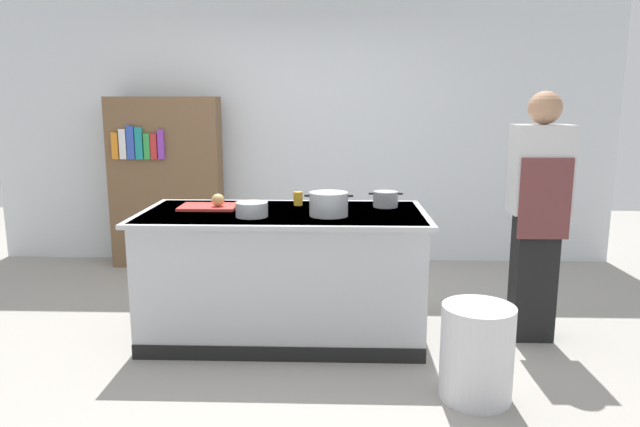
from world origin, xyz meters
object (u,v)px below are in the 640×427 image
object	(u,v)px
sauce_pan	(386,199)
juice_cup	(298,199)
stock_pot	(329,204)
bookshelf	(166,182)
mixing_bowl	(252,209)
trash_bin	(477,352)
onion	(218,200)
person_chef	(538,211)

from	to	relation	value
sauce_pan	juice_cup	xyz separation A→B (m)	(-0.64, 0.05, -0.01)
stock_pot	bookshelf	bearing A→B (deg)	130.83
mixing_bowl	trash_bin	xyz separation A→B (m)	(1.35, -0.69, -0.68)
stock_pot	trash_bin	world-z (taller)	stock_pot
mixing_bowl	bookshelf	distance (m)	2.30
juice_cup	mixing_bowl	bearing A→B (deg)	-121.95
onion	trash_bin	xyz separation A→B (m)	(1.63, -0.96, -0.69)
bookshelf	person_chef	bearing A→B (deg)	-30.28
stock_pot	onion	bearing A→B (deg)	164.67
sauce_pan	mixing_bowl	world-z (taller)	sauce_pan
person_chef	bookshelf	distance (m)	3.59
trash_bin	bookshelf	world-z (taller)	bookshelf
sauce_pan	trash_bin	distance (m)	1.36
juice_cup	person_chef	bearing A→B (deg)	-9.12
bookshelf	trash_bin	bearing A→B (deg)	-46.82
sauce_pan	person_chef	size ratio (longest dim) A/B	0.14
stock_pot	person_chef	distance (m)	1.43
mixing_bowl	trash_bin	bearing A→B (deg)	-27.20
sauce_pan	onion	bearing A→B (deg)	-173.78
onion	trash_bin	size ratio (longest dim) A/B	0.17
onion	stock_pot	distance (m)	0.82
trash_bin	person_chef	world-z (taller)	person_chef
sauce_pan	stock_pot	bearing A→B (deg)	-139.51
bookshelf	juice_cup	bearing A→B (deg)	-46.97
mixing_bowl	trash_bin	world-z (taller)	mixing_bowl
onion	juice_cup	distance (m)	0.58
onion	stock_pot	xyz separation A→B (m)	(0.79, -0.22, 0.01)
onion	trash_bin	distance (m)	2.02
mixing_bowl	trash_bin	size ratio (longest dim) A/B	0.39
stock_pot	bookshelf	size ratio (longest dim) A/B	0.19
stock_pot	sauce_pan	size ratio (longest dim) A/B	1.33
juice_cup	onion	bearing A→B (deg)	-162.41
person_chef	juice_cup	bearing A→B (deg)	92.59
person_chef	sauce_pan	bearing A→B (deg)	89.55
sauce_pan	bookshelf	bearing A→B (deg)	142.59
mixing_bowl	bookshelf	size ratio (longest dim) A/B	0.13
onion	person_chef	xyz separation A→B (m)	(2.21, -0.09, -0.05)
mixing_bowl	stock_pot	bearing A→B (deg)	5.67
sauce_pan	trash_bin	size ratio (longest dim) A/B	0.45
bookshelf	stock_pot	bearing A→B (deg)	-49.17
juice_cup	bookshelf	world-z (taller)	bookshelf
juice_cup	trash_bin	bearing A→B (deg)	-46.61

